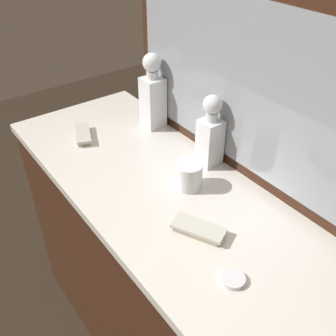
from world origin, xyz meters
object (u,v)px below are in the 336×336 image
Objects in this scene: crystal_tumbler_far_left at (189,177)px; silver_brush_center at (199,229)px; silver_brush_far_left at (83,135)px; porcelain_dish at (233,279)px; crystal_decanter_rear at (153,98)px; crystal_decanter_front at (210,137)px.

silver_brush_center is at bearing -31.35° from crystal_tumbler_far_left.
porcelain_dish is at bearing -0.68° from silver_brush_far_left.
porcelain_dish is at bearing -20.59° from crystal_decanter_rear.
crystal_decanter_front is 2.97× the size of crystal_tumbler_far_left.
crystal_decanter_front is at bearing 33.79° from silver_brush_far_left.
crystal_decanter_front is at bearing 145.62° from porcelain_dish.
crystal_decanter_front is at bearing 134.19° from silver_brush_center.
crystal_decanter_rear is 0.42m from crystal_tumbler_far_left.
crystal_tumbler_far_left is 1.43× the size of porcelain_dish.
crystal_decanter_rear is 0.63m from silver_brush_center.
porcelain_dish is (0.18, -0.04, -0.01)m from silver_brush_center.
crystal_decanter_rear is 0.33m from crystal_decanter_front.
crystal_tumbler_far_left is 0.50m from silver_brush_far_left.
silver_brush_center is (0.18, -0.11, -0.03)m from crystal_tumbler_far_left.
porcelain_dish is (0.42, -0.29, -0.10)m from crystal_decanter_front.
porcelain_dish is at bearing -34.38° from crystal_decanter_front.
crystal_tumbler_far_left is 0.54× the size of silver_brush_center.
crystal_decanter_front is at bearing 0.82° from crystal_decanter_rear.
silver_brush_far_left is at bearing -146.21° from crystal_decanter_front.
crystal_tumbler_far_left is (0.39, -0.14, -0.08)m from crystal_decanter_rear.
crystal_decanter_rear is 1.16× the size of crystal_decanter_front.
crystal_decanter_rear is 1.85× the size of silver_brush_center.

